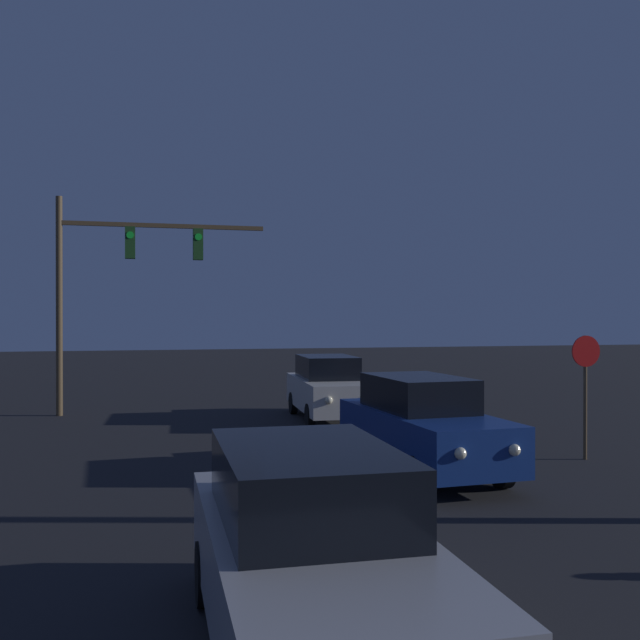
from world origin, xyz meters
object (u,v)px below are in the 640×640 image
Objects in this scene: traffic_signal_mast at (116,269)px; stop_sign at (585,375)px; car_near at (311,555)px; car_far at (328,388)px; car_mid at (422,425)px.

traffic_signal_mast is 12.84m from stop_sign.
car_far is at bearing -104.36° from car_near.
traffic_signal_mast reaches higher than car_near.
car_near is at bearing -82.64° from traffic_signal_mast.
car_mid and car_far have the same top height.
car_near is 1.86× the size of stop_sign.
car_near and car_far have the same top height.
car_far is 0.74× the size of traffic_signal_mast.
car_mid is (3.48, 6.15, 0.00)m from car_near.
car_near is 0.99× the size of car_far.
car_near is 13.30m from car_far.
car_near is 15.81m from traffic_signal_mast.
traffic_signal_mast is at bearing -62.28° from car_mid.
traffic_signal_mast reaches higher than stop_sign.
traffic_signal_mast reaches higher than car_mid.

